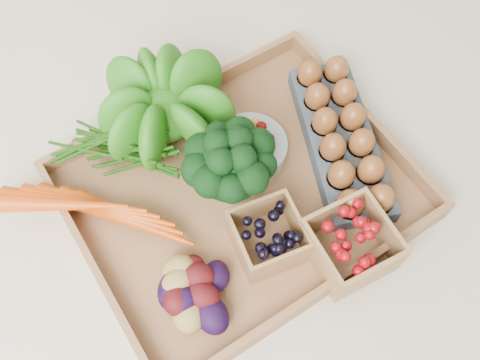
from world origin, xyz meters
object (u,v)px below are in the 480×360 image
broccoli (231,176)px  egg_carton (340,142)px  cherry_bowl (250,149)px  tray (240,194)px

broccoli → egg_carton: bearing=-7.5°
broccoli → egg_carton: 0.22m
cherry_bowl → egg_carton: 0.16m
tray → cherry_bowl: cherry_bowl is taller
broccoli → cherry_bowl: size_ratio=1.14×
broccoli → cherry_bowl: bearing=34.6°
cherry_bowl → egg_carton: bearing=-28.1°
cherry_bowl → tray: bearing=-135.4°
tray → broccoli: broccoli is taller
broccoli → cherry_bowl: (0.07, 0.05, -0.04)m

